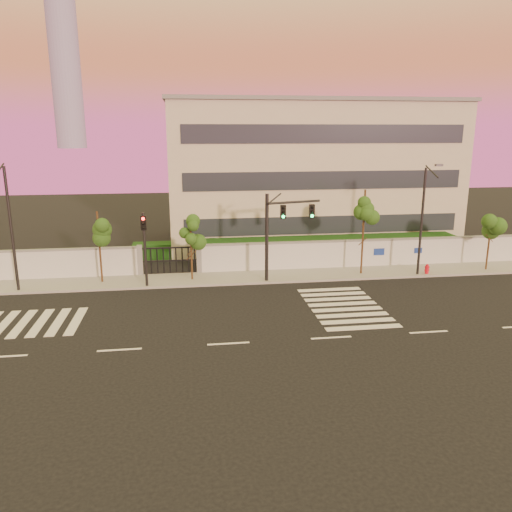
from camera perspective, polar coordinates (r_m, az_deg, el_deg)
name	(u,v)px	position (r m, az deg, el deg)	size (l,w,h in m)	color
ground	(228,344)	(23.87, -3.18, -9.97)	(120.00, 120.00, 0.00)	black
sidewalk	(215,279)	(33.69, -4.71, -2.58)	(60.00, 3.00, 0.15)	gray
perimeter_wall	(215,259)	(34.87, -4.71, -0.31)	(60.00, 0.36, 2.20)	#BABCC2
hedge_row	(227,252)	(37.65, -3.34, 0.41)	(41.00, 4.25, 1.80)	black
institutional_building	(307,172)	(45.15, 5.87, 9.52)	(24.40, 12.40, 12.25)	#B9B09C
distant_skyscraper	(62,31)	(312.68, -21.28, 22.89)	(16.00, 16.00, 118.00)	gray
road_markings	(193,317)	(27.28, -7.19, -6.88)	(57.00, 7.62, 0.02)	silver
street_tree_c	(99,231)	(33.40, -17.53, 2.75)	(1.54, 1.22, 4.79)	#382314
street_tree_d	(191,235)	(32.75, -7.42, 2.40)	(1.51, 1.20, 4.27)	#382314
street_tree_e	(364,213)	(34.41, 12.28, 4.83)	(1.60, 1.27, 5.94)	#382314
street_tree_f	(491,229)	(38.58, 25.23, 2.77)	(1.55, 1.24, 4.12)	#382314
traffic_signal_main	(278,227)	(32.20, 2.55, 3.33)	(3.67, 1.02, 5.87)	black
traffic_signal_secondary	(144,241)	(31.82, -12.63, 1.72)	(0.38, 0.35, 4.86)	black
streetlight_west	(10,223)	(33.25, -26.33, 3.38)	(0.48, 1.95, 8.10)	black
streetlight_east	(423,217)	(35.12, 18.56, 4.29)	(0.46, 1.86, 7.73)	black
fire_hydrant	(427,270)	(36.36, 18.95, -1.51)	(0.33, 0.31, 0.83)	red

